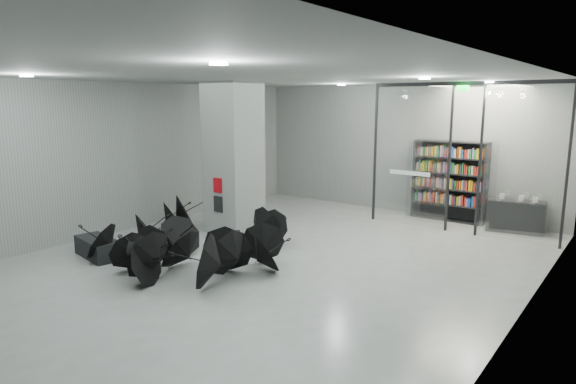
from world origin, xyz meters
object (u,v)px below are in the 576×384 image
Objects in this scene: umbrella_cluster at (190,249)px; shop_counter at (516,216)px; bench at (98,248)px; column at (234,158)px; bookshelf at (449,181)px.

shop_counter is at bearing 54.55° from umbrella_cluster.
bench is 2.23m from umbrella_cluster.
column is at bearing -154.26° from shop_counter.
column is at bearing 85.40° from bench.
bookshelf is 8.03m from umbrella_cluster.
shop_counter is (6.16, 4.50, -1.57)m from column.
bookshelf reaches higher than shop_counter.
shop_counter is (7.07, 8.07, 0.22)m from bench.
bench is at bearing -104.35° from column.
umbrella_cluster is (1.10, -2.60, -1.69)m from column.
umbrella_cluster reaches higher than shop_counter.
column is 1.70× the size of bookshelf.
bookshelf is at bearing 67.07° from umbrella_cluster.
shop_counter is (1.95, -0.25, -0.74)m from bookshelf.
bookshelf is 2.10m from shop_counter.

